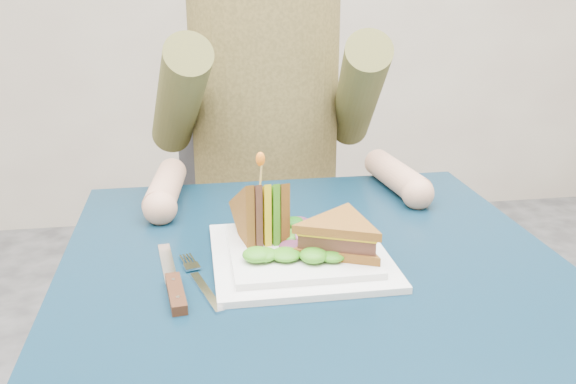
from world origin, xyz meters
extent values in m
cube|color=#081F30|center=(0.00, 0.00, 0.71)|extent=(0.75, 0.75, 0.03)
cylinder|color=#595B5E|center=(-0.32, 0.32, 0.35)|extent=(0.04, 0.04, 0.70)
cylinder|color=#595B5E|center=(0.32, 0.32, 0.35)|extent=(0.04, 0.04, 0.70)
cube|color=#47474C|center=(0.00, 0.59, 0.45)|extent=(0.42, 0.40, 0.04)
cube|color=#47474C|center=(0.00, 0.77, 0.70)|extent=(0.42, 0.03, 0.46)
cylinder|color=#47474C|center=(-0.18, 0.42, 0.21)|extent=(0.02, 0.02, 0.43)
cylinder|color=#47474C|center=(0.18, 0.42, 0.21)|extent=(0.02, 0.02, 0.43)
cylinder|color=#47474C|center=(-0.18, 0.76, 0.21)|extent=(0.02, 0.02, 0.43)
cylinder|color=#47474C|center=(0.18, 0.76, 0.21)|extent=(0.02, 0.02, 0.43)
cylinder|color=brown|center=(0.00, 0.57, 0.87)|extent=(0.34, 0.34, 0.52)
cylinder|color=brown|center=(-0.20, 0.48, 0.89)|extent=(0.15, 0.39, 0.31)
cylinder|color=tan|center=(-0.23, 0.28, 0.76)|extent=(0.08, 0.20, 0.06)
sphere|color=tan|center=(-0.23, 0.18, 0.76)|extent=(0.06, 0.06, 0.06)
cylinder|color=brown|center=(0.20, 0.48, 0.89)|extent=(0.15, 0.39, 0.31)
cylinder|color=tan|center=(0.23, 0.28, 0.76)|extent=(0.08, 0.20, 0.06)
sphere|color=tan|center=(0.23, 0.18, 0.76)|extent=(0.06, 0.06, 0.06)
cube|color=white|center=(-0.02, 0.00, 0.73)|extent=(0.26, 0.26, 0.01)
cube|color=white|center=(-0.02, 0.00, 0.74)|extent=(0.21, 0.21, 0.01)
cube|color=silver|center=(-0.16, -0.08, 0.73)|extent=(0.04, 0.11, 0.00)
cube|color=silver|center=(-0.18, -0.01, 0.73)|extent=(0.03, 0.03, 0.00)
cube|color=silver|center=(-0.19, 0.02, 0.73)|extent=(0.01, 0.03, 0.00)
cube|color=silver|center=(-0.19, 0.02, 0.73)|extent=(0.01, 0.03, 0.00)
cube|color=silver|center=(-0.18, 0.02, 0.73)|extent=(0.01, 0.03, 0.00)
cube|color=silver|center=(-0.18, 0.02, 0.73)|extent=(0.01, 0.03, 0.00)
cube|color=silver|center=(-0.22, 0.01, 0.73)|extent=(0.03, 0.14, 0.00)
cube|color=black|center=(-0.20, -0.09, 0.74)|extent=(0.03, 0.10, 0.01)
cylinder|color=silver|center=(-0.21, -0.07, 0.74)|extent=(0.01, 0.01, 0.00)
cylinder|color=silver|center=(-0.20, -0.12, 0.74)|extent=(0.01, 0.01, 0.00)
cylinder|color=tan|center=(-0.07, 0.04, 0.85)|extent=(0.01, 0.01, 0.06)
ellipsoid|color=orange|center=(-0.07, 0.04, 0.88)|extent=(0.01, 0.01, 0.02)
torus|color=#9E4C7A|center=(0.00, 0.00, 0.77)|extent=(0.04, 0.04, 0.02)
camera|label=1|loc=(-0.17, -0.82, 1.13)|focal=38.00mm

